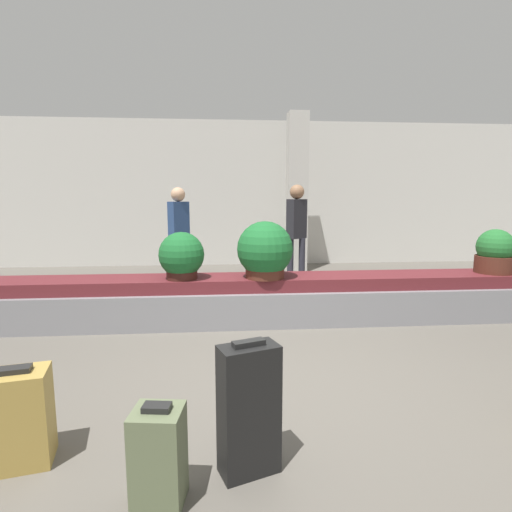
# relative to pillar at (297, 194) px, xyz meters

# --- Properties ---
(ground_plane) EXTENTS (18.00, 18.00, 0.00)m
(ground_plane) POSITION_rel_pillar_xyz_m (-1.12, -4.94, -1.60)
(ground_plane) COLOR #59544C
(back_wall) EXTENTS (18.00, 0.06, 3.20)m
(back_wall) POSITION_rel_pillar_xyz_m (-1.12, 0.92, 0.00)
(back_wall) COLOR beige
(back_wall) RESTS_ON ground_plane
(carousel) EXTENTS (8.61, 0.74, 0.56)m
(carousel) POSITION_rel_pillar_xyz_m (-1.12, -3.36, -1.33)
(carousel) COLOR gray
(carousel) RESTS_ON ground_plane
(pillar) EXTENTS (0.40, 0.40, 3.20)m
(pillar) POSITION_rel_pillar_xyz_m (0.00, 0.00, 0.00)
(pillar) COLOR beige
(pillar) RESTS_ON ground_plane
(suitcase_1) EXTENTS (0.41, 0.32, 0.58)m
(suitcase_1) POSITION_rel_pillar_xyz_m (-2.70, -5.93, -1.32)
(suitcase_1) COLOR #A3843D
(suitcase_1) RESTS_ON ground_plane
(suitcase_2) EXTENTS (0.27, 0.25, 0.53)m
(suitcase_2) POSITION_rel_pillar_xyz_m (-1.85, -6.30, -1.35)
(suitcase_2) COLOR #5B6647
(suitcase_2) RESTS_ON ground_plane
(suitcase_3) EXTENTS (0.36, 0.27, 0.76)m
(suitcase_3) POSITION_rel_pillar_xyz_m (-1.39, -6.11, -1.23)
(suitcase_3) COLOR black
(suitcase_3) RESTS_ON ground_plane
(potted_plant_0) EXTENTS (0.67, 0.67, 0.68)m
(potted_plant_0) POSITION_rel_pillar_xyz_m (-1.02, -3.46, -0.72)
(potted_plant_0) COLOR #4C2319
(potted_plant_0) RESTS_ON carousel
(potted_plant_1) EXTENTS (0.53, 0.53, 0.56)m
(potted_plant_1) POSITION_rel_pillar_xyz_m (-2.01, -3.45, -0.77)
(potted_plant_1) COLOR #381914
(potted_plant_1) RESTS_ON carousel
(potted_plant_2) EXTENTS (0.45, 0.45, 0.56)m
(potted_plant_2) POSITION_rel_pillar_xyz_m (1.93, -3.39, -0.77)
(potted_plant_2) COLOR #4C2319
(potted_plant_2) RESTS_ON carousel
(traveler_0) EXTENTS (0.36, 0.35, 1.69)m
(traveler_0) POSITION_rel_pillar_xyz_m (-2.25, -1.37, -0.59)
(traveler_0) COLOR #282833
(traveler_0) RESTS_ON ground_plane
(traveler_1) EXTENTS (0.37, 0.33, 1.73)m
(traveler_1) POSITION_rel_pillar_xyz_m (-0.27, -1.47, -0.56)
(traveler_1) COLOR #282833
(traveler_1) RESTS_ON ground_plane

